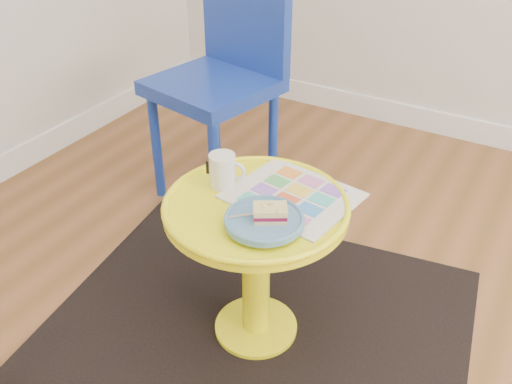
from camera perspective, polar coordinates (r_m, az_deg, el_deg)
The scene contains 9 objects.
room_walls at distance 2.49m, azimuth -1.31°, elevation 1.22°, with size 4.00×4.00×4.00m.
rug at distance 1.89m, azimuth 0.00°, elevation -13.50°, with size 1.30×1.10×0.01m, color black.
side_table at distance 1.65m, azimuth 0.00°, elevation -5.18°, with size 0.52×0.52×0.49m.
chair at distance 2.32m, azimuth -3.05°, elevation 12.47°, with size 0.51×0.51×0.98m.
newspaper at distance 1.60m, azimuth 3.69°, elevation -0.37°, with size 0.33×0.28×0.01m, color silver.
mug at distance 1.63m, azimuth -3.30°, elevation 2.26°, with size 0.11×0.08×0.10m.
plate at distance 1.47m, azimuth 0.82°, elevation -2.91°, with size 0.21×0.21×0.02m.
cake_slice at distance 1.45m, azimuth 1.44°, elevation -2.10°, with size 0.10×0.09×0.04m.
fork at distance 1.48m, azimuth -0.21°, elevation -2.24°, with size 0.11×0.11×0.00m.
Camera 1 is at (0.12, -0.80, 1.38)m, focal length 40.00 mm.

